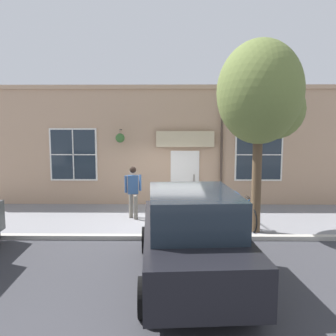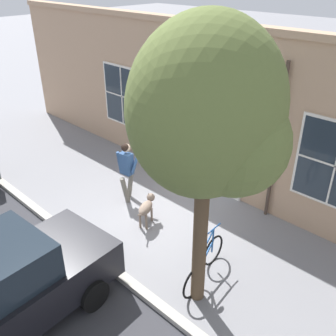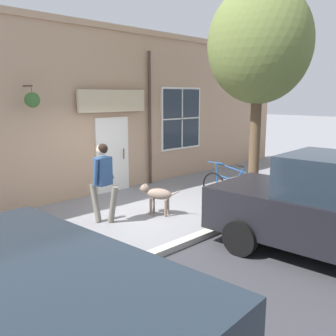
% 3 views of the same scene
% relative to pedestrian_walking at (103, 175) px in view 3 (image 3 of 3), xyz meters
% --- Properties ---
extents(ground_plane, '(90.00, 90.00, 0.00)m').
position_rel_pedestrian_walking_xyz_m(ground_plane, '(0.09, 1.00, -1.03)').
color(ground_plane, gray).
extents(storefront_facade, '(0.95, 18.00, 4.58)m').
position_rel_pedestrian_walking_xyz_m(storefront_facade, '(-2.25, 1.01, 1.27)').
color(storefront_facade, tan).
rests_on(storefront_facade, ground_plane).
extents(pedestrian_walking, '(0.67, 0.55, 1.71)m').
position_rel_pedestrian_walking_xyz_m(pedestrian_walking, '(0.00, 0.00, 0.00)').
color(pedestrian_walking, '#6B665B').
rests_on(pedestrian_walking, ground_plane).
extents(dog_on_leash, '(0.94, 0.51, 0.72)m').
position_rel_pedestrian_walking_xyz_m(dog_on_leash, '(0.40, 1.18, -0.55)').
color(dog_on_leash, '#7F6B5B').
rests_on(dog_on_leash, ground_plane).
extents(street_tree_by_curb, '(2.56, 2.45, 5.30)m').
position_rel_pedestrian_walking_xyz_m(street_tree_by_curb, '(1.34, 3.73, 2.74)').
color(street_tree_by_curb, brown).
rests_on(street_tree_by_curb, ground_plane).
extents(leaning_bicycle, '(1.70, 0.39, 1.01)m').
position_rel_pedestrian_walking_xyz_m(leaning_bicycle, '(0.88, 3.41, -0.65)').
color(leaning_bicycle, black).
rests_on(leaning_bicycle, ground_plane).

